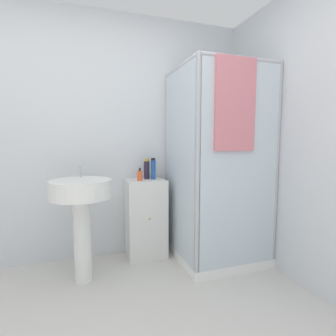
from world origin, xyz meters
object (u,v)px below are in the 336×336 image
Objects in this scene: sink at (81,204)px; shampoo_bottle_blue at (153,169)px; shampoo_bottle_tall_black at (147,169)px; soap_dispenser at (140,176)px.

shampoo_bottle_blue is at bearing 23.93° from sink.
sink is 0.82m from shampoo_bottle_blue.
sink is at bearing -150.91° from shampoo_bottle_tall_black.
sink is at bearing -156.07° from shampoo_bottle_blue.
soap_dispenser is 0.17m from shampoo_bottle_blue.
shampoo_bottle_tall_black is at bearing 44.38° from soap_dispenser.
shampoo_bottle_tall_black is at bearing 139.93° from shampoo_bottle_blue.
soap_dispenser is at bearing -163.89° from shampoo_bottle_blue.
shampoo_bottle_blue reaches higher than soap_dispenser.
sink is 0.79m from shampoo_bottle_tall_black.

